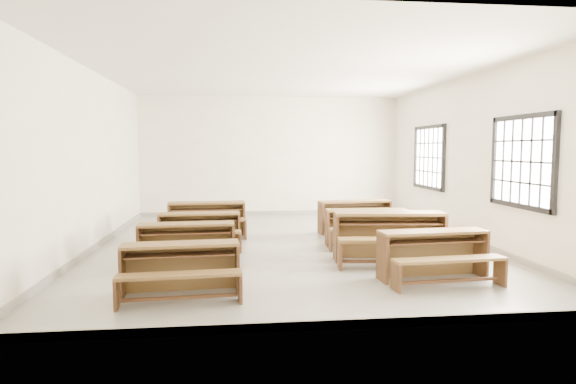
{
  "coord_description": "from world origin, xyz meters",
  "views": [
    {
      "loc": [
        -0.98,
        -8.82,
        1.8
      ],
      "look_at": [
        0.0,
        0.0,
        1.0
      ],
      "focal_mm": 30.0,
      "sensor_mm": 36.0,
      "label": 1
    }
  ],
  "objects": [
    {
      "name": "desk_set_1",
      "position": [
        -1.73,
        -1.4,
        0.38
      ],
      "size": [
        1.5,
        0.83,
        0.66
      ],
      "rotation": [
        0.0,
        0.0,
        0.05
      ],
      "color": "brown",
      "rests_on": "ground"
    },
    {
      "name": "desk_set_4",
      "position": [
        1.74,
        -2.58,
        0.39
      ],
      "size": [
        1.56,
        0.89,
        0.68
      ],
      "rotation": [
        0.0,
        0.0,
        0.08
      ],
      "color": "brown",
      "rests_on": "ground"
    },
    {
      "name": "desk_set_7",
      "position": [
        1.57,
        1.12,
        0.41
      ],
      "size": [
        1.63,
        0.97,
        0.7
      ],
      "rotation": [
        0.0,
        0.0,
        0.11
      ],
      "color": "brown",
      "rests_on": "ground"
    },
    {
      "name": "desk_set_2",
      "position": [
        -1.62,
        -0.15,
        0.38
      ],
      "size": [
        1.48,
        0.82,
        0.65
      ],
      "rotation": [
        0.0,
        0.0,
        0.05
      ],
      "color": "brown",
      "rests_on": "ground"
    },
    {
      "name": "desk_set_5",
      "position": [
        1.48,
        -1.46,
        0.46
      ],
      "size": [
        1.84,
        1.08,
        0.79
      ],
      "rotation": [
        0.0,
        0.0,
        -0.1
      ],
      "color": "brown",
      "rests_on": "ground"
    },
    {
      "name": "desk_set_6",
      "position": [
        1.45,
        -0.22,
        0.4
      ],
      "size": [
        1.56,
        0.88,
        0.68
      ],
      "rotation": [
        0.0,
        0.0,
        -0.06
      ],
      "color": "brown",
      "rests_on": "ground"
    },
    {
      "name": "room",
      "position": [
        0.09,
        0.0,
        2.14
      ],
      "size": [
        8.5,
        8.5,
        3.2
      ],
      "color": "gray",
      "rests_on": "ground"
    },
    {
      "name": "desk_set_0",
      "position": [
        -1.65,
        -2.92,
        0.37
      ],
      "size": [
        1.48,
        0.84,
        0.64
      ],
      "rotation": [
        0.0,
        0.0,
        0.07
      ],
      "color": "brown",
      "rests_on": "ground"
    },
    {
      "name": "desk_set_3",
      "position": [
        -1.56,
        1.14,
        0.41
      ],
      "size": [
        1.6,
        0.88,
        0.7
      ],
      "rotation": [
        0.0,
        0.0,
        0.04
      ],
      "color": "brown",
      "rests_on": "ground"
    }
  ]
}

